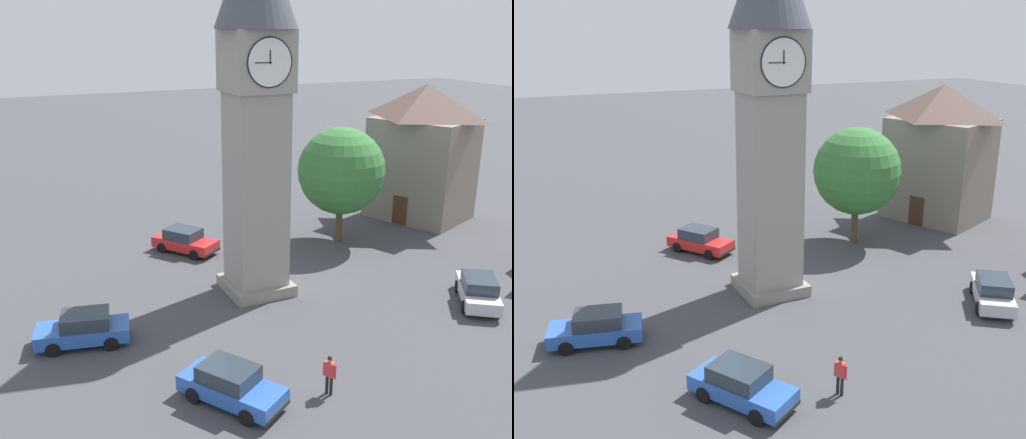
% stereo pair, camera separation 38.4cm
% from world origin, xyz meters
% --- Properties ---
extents(ground_plane, '(200.00, 200.00, 0.00)m').
position_xyz_m(ground_plane, '(0.00, 0.00, 0.00)').
color(ground_plane, '#424247').
extents(clock_tower, '(4.03, 4.03, 19.27)m').
position_xyz_m(clock_tower, '(0.00, 0.00, 11.23)').
color(clock_tower, gray).
rests_on(clock_tower, ground).
extents(car_blue_kerb, '(3.78, 4.34, 1.53)m').
position_xyz_m(car_blue_kerb, '(1.70, -7.02, 0.76)').
color(car_blue_kerb, red).
rests_on(car_blue_kerb, ground).
extents(car_silver_kerb, '(3.76, 4.34, 1.53)m').
position_xyz_m(car_silver_kerb, '(-9.67, 6.29, 0.76)').
color(car_silver_kerb, silver).
rests_on(car_silver_kerb, ground).
extents(car_red_corner, '(3.62, 4.39, 1.53)m').
position_xyz_m(car_red_corner, '(5.09, 8.74, 0.76)').
color(car_red_corner, '#2D5BB7').
rests_on(car_red_corner, ground).
extents(car_white_side, '(4.40, 2.55, 1.53)m').
position_xyz_m(car_white_side, '(9.43, 1.95, 0.76)').
color(car_white_side, '#2D5BB7').
rests_on(car_white_side, ground).
extents(pedestrian, '(0.37, 0.49, 1.69)m').
position_xyz_m(pedestrian, '(1.43, 9.86, 1.01)').
color(pedestrian, black).
rests_on(pedestrian, ground).
extents(tree, '(5.60, 5.60, 7.60)m').
position_xyz_m(tree, '(-8.15, -4.61, 4.79)').
color(tree, brown).
rests_on(tree, ground).
extents(building_terrace_right, '(7.76, 8.43, 9.75)m').
position_xyz_m(building_terrace_right, '(-16.46, -6.74, 4.97)').
color(building_terrace_right, slate).
rests_on(building_terrace_right, ground).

